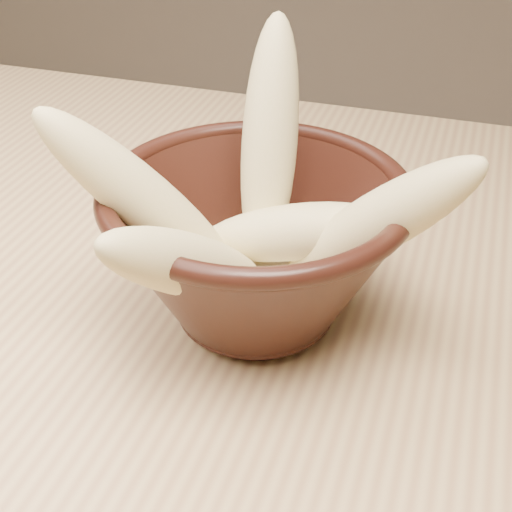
{
  "coord_description": "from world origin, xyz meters",
  "views": [
    {
      "loc": [
        0.31,
        -0.44,
        1.09
      ],
      "look_at": [
        0.18,
        -0.04,
        0.81
      ],
      "focal_mm": 50.0,
      "sensor_mm": 36.0,
      "label": 1
    }
  ],
  "objects": [
    {
      "name": "banana_right",
      "position": [
        0.27,
        -0.04,
        0.85
      ],
      "size": [
        0.15,
        0.06,
        0.15
      ],
      "primitive_type": "ellipsoid",
      "rotation": [
        0.8,
        0.0,
        1.4
      ],
      "color": "tan",
      "rests_on": "bowl"
    },
    {
      "name": "bowl",
      "position": [
        0.18,
        -0.04,
        0.82
      ],
      "size": [
        0.22,
        0.22,
        0.12
      ],
      "rotation": [
        0.0,
        0.0,
        0.02
      ],
      "color": "black",
      "rests_on": "table"
    },
    {
      "name": "banana_upright",
      "position": [
        0.18,
        0.01,
        0.88
      ],
      "size": [
        0.05,
        0.11,
        0.18
      ],
      "primitive_type": "ellipsoid",
      "rotation": [
        0.37,
        0.0,
        3.27
      ],
      "color": "tan",
      "rests_on": "bowl"
    },
    {
      "name": "milk_puddle",
      "position": [
        0.18,
        -0.04,
        0.79
      ],
      "size": [
        0.12,
        0.12,
        0.02
      ],
      "primitive_type": "cylinder",
      "color": "#FBF1CA",
      "rests_on": "bowl"
    },
    {
      "name": "table",
      "position": [
        0.0,
        0.0,
        0.67
      ],
      "size": [
        1.2,
        0.8,
        0.75
      ],
      "color": "tan",
      "rests_on": "ground"
    },
    {
      "name": "banana_across",
      "position": [
        0.21,
        -0.03,
        0.83
      ],
      "size": [
        0.15,
        0.06,
        0.07
      ],
      "primitive_type": "ellipsoid",
      "rotation": [
        1.36,
        0.0,
        1.74
      ],
      "color": "tan",
      "rests_on": "bowl"
    },
    {
      "name": "banana_left",
      "position": [
        0.12,
        -0.07,
        0.86
      ],
      "size": [
        0.15,
        0.1,
        0.16
      ],
      "primitive_type": "ellipsoid",
      "rotation": [
        0.72,
        0.0,
        -1.11
      ],
      "color": "tan",
      "rests_on": "bowl"
    },
    {
      "name": "banana_front",
      "position": [
        0.16,
        -0.11,
        0.84
      ],
      "size": [
        0.1,
        0.16,
        0.13
      ],
      "primitive_type": "ellipsoid",
      "rotation": [
        0.94,
        0.0,
        -0.38
      ],
      "color": "tan",
      "rests_on": "bowl"
    }
  ]
}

